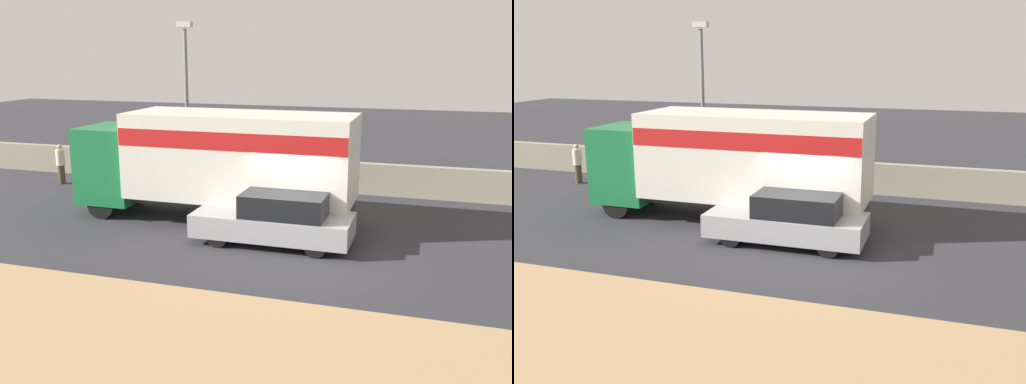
% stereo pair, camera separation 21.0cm
% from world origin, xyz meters
% --- Properties ---
extents(ground_plane, '(80.00, 80.00, 0.00)m').
position_xyz_m(ground_plane, '(0.00, 0.00, 0.00)').
color(ground_plane, '#2D2D33').
extents(dirt_shoulder_foreground, '(60.00, 4.69, 0.04)m').
position_xyz_m(dirt_shoulder_foreground, '(0.00, -5.65, 0.02)').
color(dirt_shoulder_foreground, tan).
rests_on(dirt_shoulder_foreground, ground_plane).
extents(stone_wall_backdrop, '(60.00, 0.35, 1.18)m').
position_xyz_m(stone_wall_backdrop, '(0.00, 6.88, 0.59)').
color(stone_wall_backdrop, gray).
rests_on(stone_wall_backdrop, ground_plane).
extents(street_lamp, '(0.56, 0.28, 6.31)m').
position_xyz_m(street_lamp, '(-5.46, 5.93, 3.70)').
color(street_lamp, slate).
rests_on(street_lamp, ground_plane).
extents(box_truck, '(8.84, 2.59, 3.42)m').
position_xyz_m(box_truck, '(-2.62, 2.06, 2.05)').
color(box_truck, '#196B38').
rests_on(box_truck, ground_plane).
extents(car_hatchback, '(4.42, 1.76, 1.49)m').
position_xyz_m(car_hatchback, '(-0.33, 0.35, 0.73)').
color(car_hatchback, '#9E9EA3').
rests_on(car_hatchback, ground_plane).
extents(pedestrian, '(0.35, 0.35, 1.61)m').
position_xyz_m(pedestrian, '(-10.63, 4.92, 0.84)').
color(pedestrian, '#473828').
rests_on(pedestrian, ground_plane).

